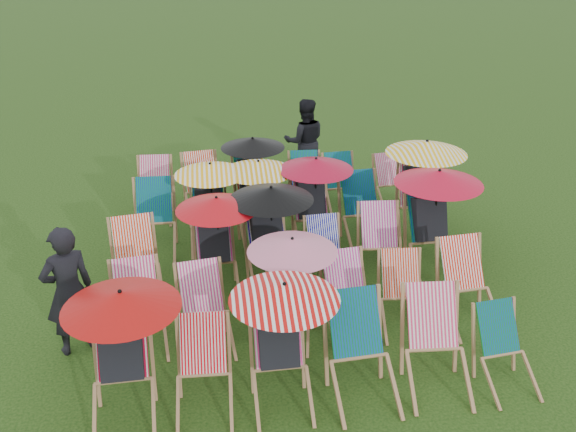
{
  "coord_description": "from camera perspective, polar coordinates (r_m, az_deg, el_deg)",
  "views": [
    {
      "loc": [
        -1.09,
        -7.36,
        4.58
      ],
      "look_at": [
        -0.1,
        0.26,
        0.9
      ],
      "focal_mm": 40.0,
      "sensor_mm": 36.0,
      "label": 1
    }
  ],
  "objects": [
    {
      "name": "ground",
      "position": [
        8.74,
        0.85,
        -6.02
      ],
      "size": [
        100.0,
        100.0,
        0.0
      ],
      "primitive_type": "plane",
      "color": "black",
      "rests_on": "ground"
    },
    {
      "name": "deckchair_0",
      "position": [
        6.52,
        -14.57,
        -11.79
      ],
      "size": [
        1.14,
        1.19,
        1.35
      ],
      "rotation": [
        0.0,
        0.0,
        0.04
      ],
      "color": "#9E7249",
      "rests_on": "ground"
    },
    {
      "name": "deckchair_1",
      "position": [
        6.58,
        -7.53,
        -13.61
      ],
      "size": [
        0.62,
        0.84,
        0.89
      ],
      "rotation": [
        0.0,
        0.0,
        -0.04
      ],
      "color": "#9E7249",
      "rests_on": "ground"
    },
    {
      "name": "deckchair_2",
      "position": [
        6.49,
        -0.57,
        -11.22
      ],
      "size": [
        1.1,
        1.15,
        1.31
      ],
      "rotation": [
        0.0,
        0.0,
        0.02
      ],
      "color": "#9E7249",
      "rests_on": "ground"
    },
    {
      "name": "deckchair_3",
      "position": [
        6.69,
        6.6,
        -12.09
      ],
      "size": [
        0.75,
        0.99,
        1.02
      ],
      "rotation": [
        0.0,
        0.0,
        0.08
      ],
      "color": "#9E7249",
      "rests_on": "ground"
    },
    {
      "name": "deckchair_4",
      "position": [
        6.94,
        13.15,
        -11.19
      ],
      "size": [
        0.72,
        0.97,
        1.01
      ],
      "rotation": [
        0.0,
        0.0,
        -0.06
      ],
      "color": "#9E7249",
      "rests_on": "ground"
    },
    {
      "name": "deckchair_5",
      "position": [
        7.21,
        18.9,
        -11.36
      ],
      "size": [
        0.63,
        0.82,
        0.82
      ],
      "rotation": [
        0.0,
        0.0,
        0.12
      ],
      "color": "#9E7249",
      "rests_on": "ground"
    },
    {
      "name": "deckchair_6",
      "position": [
        7.57,
        -13.2,
        -8.13
      ],
      "size": [
        0.72,
        0.92,
        0.93
      ],
      "rotation": [
        0.0,
        0.0,
        0.12
      ],
      "color": "#9E7249",
      "rests_on": "ground"
    },
    {
      "name": "deckchair_7",
      "position": [
        7.44,
        -7.42,
        -8.39
      ],
      "size": [
        0.71,
        0.91,
        0.9
      ],
      "rotation": [
        0.0,
        0.0,
        0.15
      ],
      "color": "#9E7249",
      "rests_on": "ground"
    },
    {
      "name": "deckchair_8",
      "position": [
        7.43,
        0.02,
        -6.34
      ],
      "size": [
        1.04,
        1.11,
        1.23
      ],
      "rotation": [
        0.0,
        0.0,
        -0.18
      ],
      "color": "#9E7249",
      "rests_on": "ground"
    },
    {
      "name": "deckchair_9",
      "position": [
        7.66,
        5.45,
        -7.23
      ],
      "size": [
        0.67,
        0.88,
        0.89
      ],
      "rotation": [
        0.0,
        0.0,
        0.1
      ],
      "color": "#9E7249",
      "rests_on": "ground"
    },
    {
      "name": "deckchair_10",
      "position": [
        7.82,
        10.26,
        -6.94
      ],
      "size": [
        0.62,
        0.83,
        0.86
      ],
      "rotation": [
        0.0,
        0.0,
        -0.07
      ],
      "color": "#9E7249",
      "rests_on": "ground"
    },
    {
      "name": "deckchair_11",
      "position": [
        8.07,
        15.89,
        -6.04
      ],
      "size": [
        0.72,
        0.94,
        0.97
      ],
      "rotation": [
        0.0,
        0.0,
        0.09
      ],
      "color": "#9E7249",
      "rests_on": "ground"
    },
    {
      "name": "deckchair_12",
      "position": [
        8.5,
        -13.36,
        -4.02
      ],
      "size": [
        0.77,
        0.97,
        0.96
      ],
      "rotation": [
        0.0,
        0.0,
        0.15
      ],
      "color": "#9E7249",
      "rests_on": "ground"
    },
    {
      "name": "deckchair_13",
      "position": [
        8.4,
        -6.43,
        -2.37
      ],
      "size": [
        1.06,
        1.12,
        1.26
      ],
      "rotation": [
        0.0,
        0.0,
        0.05
      ],
      "color": "#9E7249",
      "rests_on": "ground"
    },
    {
      "name": "deckchair_14",
      "position": [
        8.49,
        -1.61,
        -1.62
      ],
      "size": [
        1.12,
        1.2,
        1.33
      ],
      "rotation": [
        0.0,
        0.0,
        0.12
      ],
      "color": "#9E7249",
      "rests_on": "ground"
    },
    {
      "name": "deckchair_15",
      "position": [
        8.65,
        3.45,
        -3.3
      ],
      "size": [
        0.58,
        0.79,
        0.82
      ],
      "rotation": [
        0.0,
        0.0,
        0.06
      ],
      "color": "#9E7249",
      "rests_on": "ground"
    },
    {
      "name": "deckchair_16",
      "position": [
        8.8,
        8.34,
        -2.55
      ],
      "size": [
        0.68,
        0.9,
        0.94
      ],
      "rotation": [
        0.0,
        0.0,
        -0.06
      ],
      "color": "#9E7249",
      "rests_on": "ground"
    },
    {
      "name": "deckchair_17",
      "position": [
        8.99,
        12.89,
        -0.31
      ],
      "size": [
        1.2,
        1.26,
        1.43
      ],
      "rotation": [
        0.0,
        0.0,
        0.05
      ],
      "color": "#9E7249",
      "rests_on": "ground"
    },
    {
      "name": "deckchair_18",
      "position": [
        9.56,
        -11.87,
        -0.29
      ],
      "size": [
        0.68,
        0.94,
        1.0
      ],
      "rotation": [
        0.0,
        0.0,
        -0.02
      ],
      "color": "#9E7249",
      "rests_on": "ground"
    },
    {
      "name": "deckchair_19",
      "position": [
        9.52,
        -7.02,
        1.08
      ],
      "size": [
        1.06,
        1.1,
        1.26
      ],
      "rotation": [
        0.0,
        0.0,
        -0.02
      ],
      "color": "#9E7249",
      "rests_on": "ground"
    },
    {
      "name": "deckchair_20",
      "position": [
        9.55,
        -2.71,
        1.34
      ],
      "size": [
        1.06,
        1.14,
        1.26
      ],
      "rotation": [
        0.0,
        0.0,
        0.14
      ],
      "color": "#9E7249",
      "rests_on": "ground"
    },
    {
      "name": "deckchair_21",
      "position": [
        9.51,
        2.31,
        1.41
      ],
      "size": [
        1.1,
        1.15,
        1.31
      ],
      "rotation": [
        0.0,
        0.0,
        0.04
      ],
      "color": "#9E7249",
      "rests_on": "ground"
    },
    {
      "name": "deckchair_22",
      "position": [
        9.69,
        6.78,
        0.46
      ],
      "size": [
        0.73,
        0.96,
        0.99
      ],
      "rotation": [
        0.0,
        0.0,
        0.09
      ],
      "color": "#9E7249",
      "rests_on": "ground"
    },
    {
      "name": "deckchair_23",
      "position": [
        9.99,
        11.73,
        2.59
      ],
      "size": [
        1.23,
        1.31,
        1.46
      ],
      "rotation": [
        0.0,
        0.0,
        -0.16
      ],
      "color": "#9E7249",
      "rests_on": "ground"
    },
    {
      "name": "deckchair_24",
      "position": [
        10.64,
        -11.84,
        2.26
      ],
      "size": [
        0.66,
        0.89,
        0.93
      ],
      "rotation": [
        0.0,
        0.0,
        -0.05
      ],
      "color": "#9E7249",
      "rests_on": "ground"
    },
    {
      "name": "deckchair_25",
      "position": [
        10.56,
        -7.55,
        2.53
      ],
      "size": [
        0.75,
        0.96,
        0.97
      ],
      "rotation": [
        0.0,
        0.0,
        0.13
      ],
      "color": "#9E7249",
      "rests_on": "ground"
    },
    {
      "name": "deckchair_26",
      "position": [
        10.57,
        -3.2,
        3.74
      ],
      "size": [
        1.05,
        1.13,
        1.24
      ],
      "rotation": [
        0.0,
        0.0,
        0.15
      ],
      "color": "#9E7249",
      "rests_on": "ground"
    },
    {
      "name": "deckchair_27",
      "position": [
        10.74,
        1.61,
        2.93
      ],
      "size": [
        0.62,
        0.85,
        0.89
      ],
      "rotation": [
        0.0,
        0.0,
        -0.04
      ],
      "color": "#9E7249",
      "rests_on": "ground"
    },
    {
      "name": "deckchair_28",
      "position": [
        10.72,
        4.87,
        2.79
      ],
      "size": [
        0.64,
        0.86,
        0.89
      ],
      "rotation": [
        0.0,
        0.0,
        0.07
      ],
      "color": "#9E7249",
      "rests_on": "ground"
    },
    {
      "name": "deckchair_29",
      "position": [
        11.03,
        9.26,
        2.99
      ],
      "size": [
        0.62,
        0.8,
        0.81
      ],
      "rotation": [
        0.0,
        0.0,
        0.12
      ],
      "color": "#9E7249",
      "rests_on": "ground"
    },
    {
      "name": "person_left",
      "position": [
        7.52,
        -18.94,
        -6.31
      ],
      "size": [
        0.68,
        0.6,
        1.56
      ],
      "primitive_type": "imported",
      "rotation": [
        0.0,
        0.0,
        3.63
      ],
      "color": "black",
      "rests_on": "ground"
    },
    {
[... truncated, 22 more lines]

